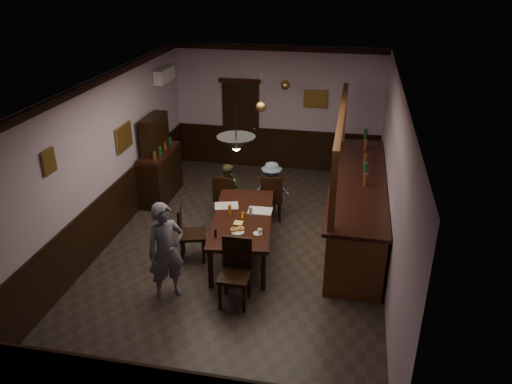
% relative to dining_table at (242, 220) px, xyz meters
% --- Properties ---
extents(room, '(5.01, 8.01, 3.01)m').
position_rel_dining_table_xyz_m(room, '(-0.06, 0.16, 0.81)').
color(room, '#2D2621').
rests_on(room, ground).
extents(dining_table, '(1.28, 2.31, 0.75)m').
position_rel_dining_table_xyz_m(dining_table, '(0.00, 0.00, 0.00)').
color(dining_table, black).
rests_on(dining_table, ground).
extents(chair_far_left, '(0.45, 0.45, 0.96)m').
position_rel_dining_table_xyz_m(chair_far_left, '(-0.63, 1.20, -0.16)').
color(chair_far_left, black).
rests_on(chair_far_left, ground).
extents(chair_far_right, '(0.51, 0.51, 0.99)m').
position_rel_dining_table_xyz_m(chair_far_right, '(0.28, 1.32, -0.14)').
color(chair_far_right, black).
rests_on(chair_far_right, ground).
extents(chair_near, '(0.46, 0.46, 1.05)m').
position_rel_dining_table_xyz_m(chair_near, '(0.18, -1.30, -0.11)').
color(chair_near, black).
rests_on(chair_near, ground).
extents(chair_side, '(0.55, 0.55, 1.03)m').
position_rel_dining_table_xyz_m(chair_side, '(-0.90, -0.33, -0.12)').
color(chair_side, black).
rests_on(chair_side, ground).
extents(person_standing, '(0.69, 0.66, 1.59)m').
position_rel_dining_table_xyz_m(person_standing, '(-0.88, -1.38, 0.11)').
color(person_standing, slate).
rests_on(person_standing, ground).
extents(person_seated_left, '(0.56, 0.45, 1.09)m').
position_rel_dining_table_xyz_m(person_seated_left, '(-0.65, 1.48, -0.14)').
color(person_seated_left, brown).
rests_on(person_seated_left, ground).
extents(person_seated_right, '(0.80, 0.54, 1.15)m').
position_rel_dining_table_xyz_m(person_seated_right, '(0.24, 1.60, -0.11)').
color(person_seated_right, slate).
rests_on(person_seated_right, ground).
extents(newspaper_left, '(0.49, 0.40, 0.01)m').
position_rel_dining_table_xyz_m(newspaper_left, '(-0.37, 0.35, 0.07)').
color(newspaper_left, silver).
rests_on(newspaper_left, dining_table).
extents(newspaper_right, '(0.43, 0.31, 0.01)m').
position_rel_dining_table_xyz_m(newspaper_right, '(0.26, 0.28, 0.07)').
color(newspaper_right, silver).
rests_on(newspaper_right, dining_table).
extents(napkin, '(0.17, 0.17, 0.00)m').
position_rel_dining_table_xyz_m(napkin, '(-0.02, -0.22, 0.07)').
color(napkin, '#FFDD5D').
rests_on(napkin, dining_table).
extents(saucer, '(0.15, 0.15, 0.01)m').
position_rel_dining_table_xyz_m(saucer, '(0.37, -0.52, 0.07)').
color(saucer, white).
rests_on(saucer, dining_table).
extents(coffee_cup, '(0.09, 0.09, 0.07)m').
position_rel_dining_table_xyz_m(coffee_cup, '(0.40, -0.51, 0.11)').
color(coffee_cup, white).
rests_on(coffee_cup, saucer).
extents(pastry_plate, '(0.22, 0.22, 0.01)m').
position_rel_dining_table_xyz_m(pastry_plate, '(0.04, -0.54, 0.07)').
color(pastry_plate, white).
rests_on(pastry_plate, dining_table).
extents(pastry_ring_a, '(0.13, 0.13, 0.04)m').
position_rel_dining_table_xyz_m(pastry_ring_a, '(-0.03, -0.52, 0.10)').
color(pastry_ring_a, '#C68C47').
rests_on(pastry_ring_a, pastry_plate).
extents(pastry_ring_b, '(0.13, 0.13, 0.04)m').
position_rel_dining_table_xyz_m(pastry_ring_b, '(0.07, -0.47, 0.10)').
color(pastry_ring_b, '#C68C47').
rests_on(pastry_ring_b, pastry_plate).
extents(soda_can, '(0.07, 0.07, 0.12)m').
position_rel_dining_table_xyz_m(soda_can, '(0.02, -0.07, 0.12)').
color(soda_can, orange).
rests_on(soda_can, dining_table).
extents(beer_glass, '(0.06, 0.06, 0.20)m').
position_rel_dining_table_xyz_m(beer_glass, '(-0.23, 0.02, 0.16)').
color(beer_glass, '#BF721E').
rests_on(beer_glass, dining_table).
extents(water_glass, '(0.06, 0.06, 0.15)m').
position_rel_dining_table_xyz_m(water_glass, '(0.12, 0.10, 0.14)').
color(water_glass, silver).
rests_on(water_glass, dining_table).
extents(pepper_mill, '(0.04, 0.04, 0.14)m').
position_rel_dining_table_xyz_m(pepper_mill, '(-0.28, -0.74, 0.13)').
color(pepper_mill, black).
rests_on(pepper_mill, dining_table).
extents(sideboard, '(0.50, 1.40, 1.85)m').
position_rel_dining_table_xyz_m(sideboard, '(-2.27, 1.92, 0.06)').
color(sideboard, black).
rests_on(sideboard, ground).
extents(bar_counter, '(1.00, 4.32, 2.42)m').
position_rel_dining_table_xyz_m(bar_counter, '(1.93, 1.13, -0.07)').
color(bar_counter, '#4A2C13').
rests_on(bar_counter, ground).
extents(door_back, '(0.90, 0.06, 2.10)m').
position_rel_dining_table_xyz_m(door_back, '(-0.96, 4.11, 0.36)').
color(door_back, black).
rests_on(door_back, ground).
extents(ac_unit, '(0.20, 0.85, 0.30)m').
position_rel_dining_table_xyz_m(ac_unit, '(-2.44, 3.06, 1.76)').
color(ac_unit, white).
rests_on(ac_unit, ground).
extents(picture_left_small, '(0.04, 0.28, 0.36)m').
position_rel_dining_table_xyz_m(picture_left_small, '(-2.52, -1.44, 1.46)').
color(picture_left_small, olive).
rests_on(picture_left_small, ground).
extents(picture_left_large, '(0.04, 0.62, 0.48)m').
position_rel_dining_table_xyz_m(picture_left_large, '(-2.52, 0.96, 1.01)').
color(picture_left_large, olive).
rests_on(picture_left_large, ground).
extents(picture_back, '(0.55, 0.04, 0.42)m').
position_rel_dining_table_xyz_m(picture_back, '(0.84, 4.12, 1.11)').
color(picture_back, olive).
rests_on(picture_back, ground).
extents(pendant_iron, '(0.56, 0.56, 0.73)m').
position_rel_dining_table_xyz_m(pendant_iron, '(0.11, -0.79, 1.69)').
color(pendant_iron, black).
rests_on(pendant_iron, ground).
extents(pendant_brass_mid, '(0.20, 0.20, 0.81)m').
position_rel_dining_table_xyz_m(pendant_brass_mid, '(0.04, 1.48, 1.61)').
color(pendant_brass_mid, '#BF8C3F').
rests_on(pendant_brass_mid, ground).
extents(pendant_brass_far, '(0.20, 0.20, 0.81)m').
position_rel_dining_table_xyz_m(pendant_brass_far, '(0.24, 3.25, 1.61)').
color(pendant_brass_far, '#BF8C3F').
rests_on(pendant_brass_far, ground).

